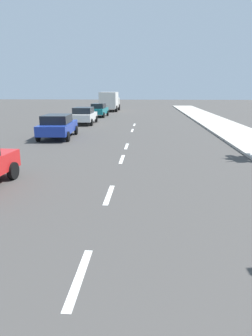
% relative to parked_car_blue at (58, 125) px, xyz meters
% --- Properties ---
extents(ground_plane, '(160.00, 160.00, 0.00)m').
position_rel_parked_car_blue_xyz_m(ground_plane, '(4.85, -2.45, -0.84)').
color(ground_plane, '#423F3D').
extents(sidewalk_strip, '(3.60, 80.00, 0.14)m').
position_rel_parked_car_blue_xyz_m(sidewalk_strip, '(12.73, -0.45, -0.77)').
color(sidewalk_strip, '#B2ADA3').
rests_on(sidewalk_strip, ground).
extents(lane_stripe_2, '(0.16, 1.80, 0.01)m').
position_rel_parked_car_blue_xyz_m(lane_stripe_2, '(4.85, -15.36, -0.84)').
color(lane_stripe_2, white).
rests_on(lane_stripe_2, ground).
extents(lane_stripe_3, '(0.16, 1.80, 0.01)m').
position_rel_parked_car_blue_xyz_m(lane_stripe_3, '(4.85, -11.07, -0.84)').
color(lane_stripe_3, white).
rests_on(lane_stripe_3, ground).
extents(lane_stripe_4, '(0.16, 1.80, 0.01)m').
position_rel_parked_car_blue_xyz_m(lane_stripe_4, '(4.85, -6.12, -0.84)').
color(lane_stripe_4, white).
rests_on(lane_stripe_4, ground).
extents(lane_stripe_5, '(0.16, 1.80, 0.01)m').
position_rel_parked_car_blue_xyz_m(lane_stripe_5, '(4.85, -2.79, -0.84)').
color(lane_stripe_5, white).
rests_on(lane_stripe_5, ground).
extents(lane_stripe_6, '(0.16, 1.80, 0.01)m').
position_rel_parked_car_blue_xyz_m(lane_stripe_6, '(4.85, 4.13, -0.84)').
color(lane_stripe_6, white).
rests_on(lane_stripe_6, ground).
extents(lane_stripe_7, '(0.16, 1.80, 0.01)m').
position_rel_parked_car_blue_xyz_m(lane_stripe_7, '(4.85, 8.13, -0.84)').
color(lane_stripe_7, white).
rests_on(lane_stripe_7, ground).
extents(parked_car_blue, '(2.28, 4.60, 1.57)m').
position_rel_parked_car_blue_xyz_m(parked_car_blue, '(0.00, 0.00, 0.00)').
color(parked_car_blue, '#1E389E').
rests_on(parked_car_blue, ground).
extents(parked_car_white, '(2.13, 4.51, 1.57)m').
position_rel_parked_car_blue_xyz_m(parked_car_white, '(0.04, 8.45, -0.00)').
color(parked_car_white, white).
rests_on(parked_car_white, ground).
extents(parked_car_teal, '(1.96, 3.93, 1.57)m').
position_rel_parked_car_blue_xyz_m(parked_car_teal, '(0.26, 16.13, -0.01)').
color(parked_car_teal, '#14727A').
rests_on(parked_car_teal, ground).
extents(delivery_truck, '(2.71, 6.25, 2.80)m').
position_rel_parked_car_blue_xyz_m(delivery_truck, '(0.37, 25.95, 0.66)').
color(delivery_truck, beige).
rests_on(delivery_truck, ground).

